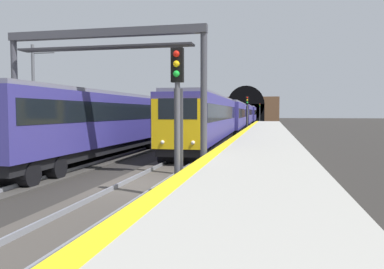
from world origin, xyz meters
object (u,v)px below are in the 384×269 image
at_px(railway_signal_far, 260,111).
at_px(railway_signal_mid, 247,111).
at_px(overhead_signal_gantry, 104,63).
at_px(catenary_mast_near, 34,97).
at_px(train_adjacent_platform, 152,118).
at_px(railway_signal_near, 178,108).
at_px(train_main_approaching, 238,115).

bearing_deg(railway_signal_far, railway_signal_mid, 0.00).
distance_m(railway_signal_far, overhead_signal_gantry, 89.43).
distance_m(overhead_signal_gantry, catenary_mast_near, 12.39).
relative_size(railway_signal_mid, catenary_mast_near, 0.63).
bearing_deg(train_adjacent_platform, railway_signal_near, -159.07).
bearing_deg(railway_signal_mid, train_main_approaching, -168.22).
distance_m(train_adjacent_platform, railway_signal_far, 75.07).
xyz_separation_m(train_adjacent_platform, overhead_signal_gantry, (-14.55, -2.51, 2.64)).
relative_size(railway_signal_near, railway_signal_far, 0.92).
relative_size(train_main_approaching, railway_signal_near, 16.06).
bearing_deg(railway_signal_mid, railway_signal_near, 0.00).
distance_m(railway_signal_mid, overhead_signal_gantry, 32.27).
xyz_separation_m(train_main_approaching, railway_signal_far, (48.69, -1.82, 0.85)).
xyz_separation_m(train_main_approaching, train_adjacent_platform, (-26.07, 5.03, -0.00)).
relative_size(train_main_approaching, railway_signal_mid, 16.10).
height_order(railway_signal_mid, overhead_signal_gantry, overhead_signal_gantry).
xyz_separation_m(overhead_signal_gantry, catenary_mast_near, (8.30, 9.13, -1.09)).
xyz_separation_m(railway_signal_mid, overhead_signal_gantry, (-31.91, 4.33, 2.02)).
xyz_separation_m(railway_signal_mid, railway_signal_far, (57.40, 0.00, 0.23)).
height_order(railway_signal_far, catenary_mast_near, catenary_mast_near).
xyz_separation_m(train_adjacent_platform, railway_signal_mid, (17.36, -6.84, 0.62)).
bearing_deg(railway_signal_mid, train_adjacent_platform, -21.52).
bearing_deg(railway_signal_near, railway_signal_mid, -180.00).
height_order(railway_signal_near, railway_signal_mid, railway_signal_near).
relative_size(railway_signal_near, overhead_signal_gantry, 0.52).
relative_size(railway_signal_far, overhead_signal_gantry, 0.56).
bearing_deg(catenary_mast_near, railway_signal_mid, -29.69).
distance_m(train_main_approaching, overhead_signal_gantry, 40.78).
xyz_separation_m(railway_signal_near, railway_signal_far, (93.42, 0.00, 0.23)).
bearing_deg(train_main_approaching, overhead_signal_gantry, -4.54).
height_order(railway_signal_far, overhead_signal_gantry, overhead_signal_gantry).
distance_m(train_main_approaching, catenary_mast_near, 34.39).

